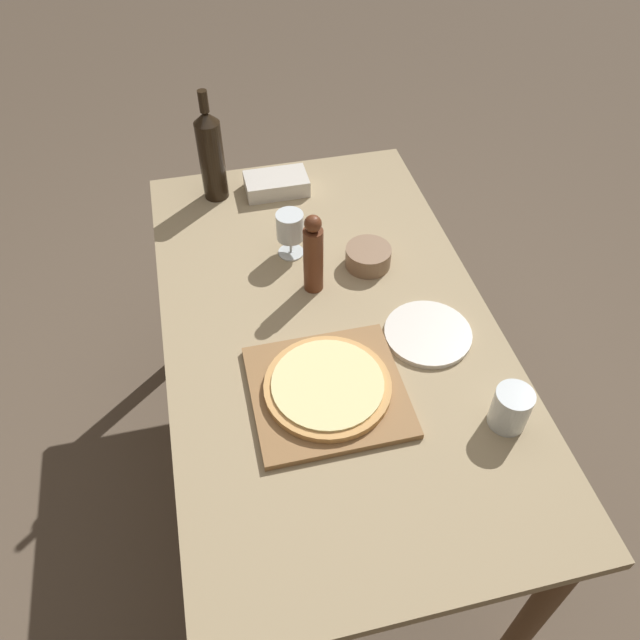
% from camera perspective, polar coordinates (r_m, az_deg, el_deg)
% --- Properties ---
extents(ground_plane, '(12.00, 12.00, 0.00)m').
position_cam_1_polar(ground_plane, '(2.22, 0.58, -13.35)').
color(ground_plane, brown).
extents(dining_table, '(0.85, 1.48, 0.75)m').
position_cam_1_polar(dining_table, '(1.69, 0.75, -2.34)').
color(dining_table, '#9E8966').
rests_on(dining_table, ground_plane).
extents(cutting_board, '(0.35, 0.34, 0.02)m').
position_cam_1_polar(cutting_board, '(1.46, 0.69, -6.51)').
color(cutting_board, olive).
rests_on(cutting_board, dining_table).
extents(pizza, '(0.30, 0.30, 0.02)m').
position_cam_1_polar(pizza, '(1.44, 0.70, -6.03)').
color(pizza, tan).
rests_on(pizza, cutting_board).
extents(wine_bottle, '(0.08, 0.08, 0.35)m').
position_cam_1_polar(wine_bottle, '(1.97, -9.93, 14.69)').
color(wine_bottle, black).
rests_on(wine_bottle, dining_table).
extents(pepper_mill, '(0.05, 0.05, 0.24)m').
position_cam_1_polar(pepper_mill, '(1.62, -0.62, 5.95)').
color(pepper_mill, '#5B2D19').
rests_on(pepper_mill, dining_table).
extents(wine_glass, '(0.08, 0.08, 0.14)m').
position_cam_1_polar(wine_glass, '(1.75, -2.76, 8.42)').
color(wine_glass, silver).
rests_on(wine_glass, dining_table).
extents(small_bowl, '(0.13, 0.13, 0.06)m').
position_cam_1_polar(small_bowl, '(1.76, 4.42, 5.79)').
color(small_bowl, '#84664C').
rests_on(small_bowl, dining_table).
extents(drinking_tumbler, '(0.09, 0.09, 0.10)m').
position_cam_1_polar(drinking_tumbler, '(1.44, 17.04, -7.73)').
color(drinking_tumbler, silver).
rests_on(drinking_tumbler, dining_table).
extents(dinner_plate, '(0.22, 0.22, 0.01)m').
position_cam_1_polar(dinner_plate, '(1.60, 9.83, -1.23)').
color(dinner_plate, silver).
rests_on(dinner_plate, dining_table).
extents(food_container, '(0.20, 0.12, 0.05)m').
position_cam_1_polar(food_container, '(2.03, -4.01, 12.31)').
color(food_container, beige).
rests_on(food_container, dining_table).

